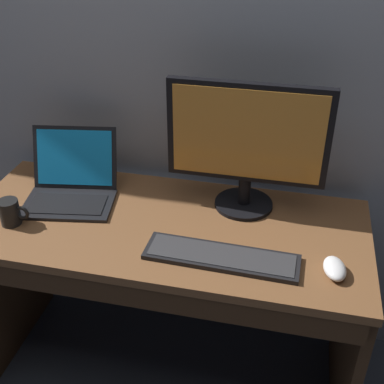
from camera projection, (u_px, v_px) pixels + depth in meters
ground_plane at (169, 366)px, 2.13m from camera, size 14.00×14.00×0.00m
desk at (164, 270)px, 1.83m from camera, size 1.41×0.61×0.75m
laptop_black at (71, 183)px, 1.85m from camera, size 0.36×0.34×0.23m
external_monitor at (247, 142)px, 1.67m from camera, size 0.55×0.21×0.47m
wired_keyboard at (221, 257)px, 1.56m from camera, size 0.49×0.14×0.02m
computer_mouse at (335, 268)px, 1.50m from camera, size 0.09×0.12×0.04m
coffee_mug at (10, 212)px, 1.70m from camera, size 0.11×0.07×0.09m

